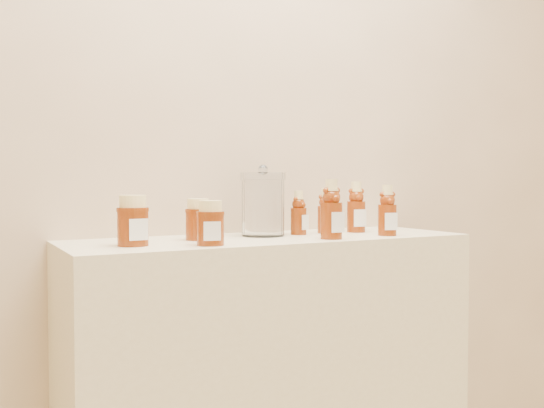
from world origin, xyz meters
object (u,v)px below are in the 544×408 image
bear_bottle_back_left (299,210)px  bear_bottle_front_left (331,205)px  honey_jar_left (133,220)px  display_table (271,388)px  glass_canister (263,201)px

bear_bottle_back_left → bear_bottle_front_left: (0.01, -0.17, 0.02)m
bear_bottle_front_left → honey_jar_left: bearing=168.6°
honey_jar_left → bear_bottle_front_left: bearing=-14.1°
bear_bottle_back_left → display_table: bearing=175.0°
display_table → glass_canister: bearing=89.9°
display_table → bear_bottle_front_left: (0.13, -0.13, 0.55)m
display_table → bear_bottle_front_left: 0.58m
glass_canister → display_table: bearing=-90.1°
honey_jar_left → glass_canister: 0.44m
bear_bottle_back_left → glass_canister: (-0.12, 0.01, 0.03)m
bear_bottle_back_left → honey_jar_left: size_ratio=1.19×
bear_bottle_front_left → honey_jar_left: size_ratio=1.50×
bear_bottle_back_left → bear_bottle_front_left: bear_bottle_front_left is taller
glass_canister → honey_jar_left: bearing=-167.8°
bear_bottle_front_left → honey_jar_left: (-0.55, 0.09, -0.03)m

